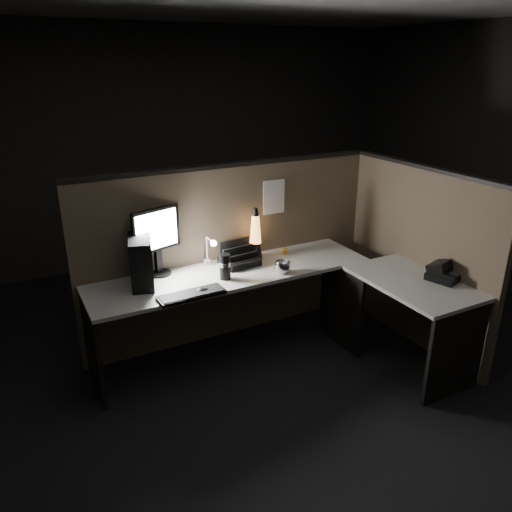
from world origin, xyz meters
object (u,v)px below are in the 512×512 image
lava_lamp (255,238)px  desk_phone (444,271)px  pc_tower (141,262)px  monitor (157,235)px  keyboard (192,295)px

lava_lamp → desk_phone: (1.08, -1.06, -0.13)m
pc_tower → lava_lamp: bearing=19.6°
monitor → lava_lamp: 0.84m
pc_tower → lava_lamp: (1.00, 0.08, -0.00)m
desk_phone → keyboard: bearing=144.7°
keyboard → desk_phone: bearing=-19.8°
keyboard → desk_phone: 1.93m
keyboard → lava_lamp: bearing=29.2°
lava_lamp → desk_phone: lava_lamp is taller
desk_phone → monitor: bearing=132.8°
keyboard → desk_phone: (1.83, -0.61, 0.05)m
pc_tower → keyboard: size_ratio=0.77×
pc_tower → lava_lamp: 1.00m
monitor → desk_phone: monitor is taller
pc_tower → lava_lamp: lava_lamp is taller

